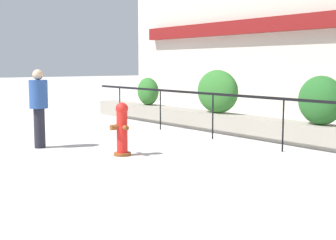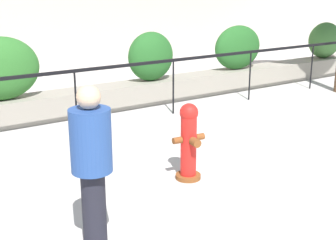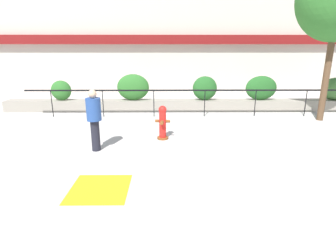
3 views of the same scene
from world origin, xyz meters
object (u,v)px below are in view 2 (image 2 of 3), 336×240
object	(u,v)px
hedge_bush_2	(151,56)
hedge_bush_3	(238,47)
pedestrian	(92,161)
hedge_bush_4	(325,40)
fire_hydrant	(189,141)
hedge_bush_1	(1,69)

from	to	relation	value
hedge_bush_2	hedge_bush_3	distance (m)	2.59
hedge_bush_3	pedestrian	bearing A→B (deg)	-142.05
hedge_bush_4	fire_hydrant	distance (m)	8.85
hedge_bush_1	hedge_bush_2	world-z (taller)	hedge_bush_1
hedge_bush_2	hedge_bush_3	bearing A→B (deg)	0.00
hedge_bush_1	hedge_bush_2	size ratio (longest dim) A/B	1.31
fire_hydrant	hedge_bush_3	bearing A→B (deg)	41.72
hedge_bush_1	hedge_bush_2	bearing A→B (deg)	0.00
hedge_bush_3	fire_hydrant	size ratio (longest dim) A/B	1.31
hedge_bush_3	hedge_bush_4	distance (m)	3.40
hedge_bush_1	hedge_bush_3	size ratio (longest dim) A/B	1.02
fire_hydrant	pedestrian	distance (m)	2.15
hedge_bush_2	fire_hydrant	size ratio (longest dim) A/B	1.03
hedge_bush_3	fire_hydrant	distance (m)	6.02
hedge_bush_2	fire_hydrant	xyz separation A→B (m)	(-1.89, -3.99, -0.49)
hedge_bush_3	pedestrian	world-z (taller)	pedestrian
hedge_bush_3	hedge_bush_1	bearing A→B (deg)	180.00
hedge_bush_3	hedge_bush_2	bearing A→B (deg)	180.00
pedestrian	fire_hydrant	bearing A→B (deg)	27.12
hedge_bush_2	hedge_bush_3	world-z (taller)	hedge_bush_3
hedge_bush_3	fire_hydrant	world-z (taller)	hedge_bush_3
hedge_bush_2	hedge_bush_1	bearing A→B (deg)	180.00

